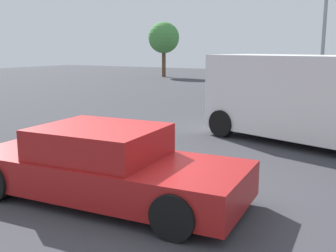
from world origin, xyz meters
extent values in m
plane|color=#38383D|center=(0.00, 0.00, 0.00)|extent=(80.00, 80.00, 0.00)
cube|color=maroon|center=(-0.33, -0.08, 0.44)|extent=(4.77, 2.17, 0.56)
cube|color=maroon|center=(-0.43, -0.09, 0.97)|extent=(2.08, 1.80, 0.50)
cube|color=slate|center=(0.49, -0.01, 0.97)|extent=(0.19, 1.51, 0.42)
cube|color=slate|center=(-1.35, -0.17, 0.97)|extent=(0.19, 1.51, 0.42)
cylinder|color=black|center=(1.20, 0.90, 0.32)|extent=(0.66, 0.28, 0.64)
cylinder|color=black|center=(1.35, -0.77, 0.32)|extent=(0.66, 0.28, 0.64)
cylinder|color=black|center=(-2.02, 0.61, 0.32)|extent=(0.66, 0.28, 0.64)
cube|color=white|center=(1.65, 5.76, 1.25)|extent=(5.69, 3.44, 2.06)
cylinder|color=black|center=(-0.07, 7.27, 0.38)|extent=(0.80, 0.45, 0.76)
cylinder|color=black|center=(-0.60, 5.35, 0.38)|extent=(0.80, 0.45, 0.76)
cylinder|color=gray|center=(1.01, 10.65, 2.99)|extent=(0.14, 0.14, 5.98)
cylinder|color=brown|center=(-14.61, 25.28, 1.18)|extent=(0.33, 0.33, 2.36)
sphere|color=#478C42|center=(-14.61, 25.28, 3.35)|extent=(2.66, 2.66, 2.66)
camera|label=1|loc=(3.79, -5.04, 2.46)|focal=43.25mm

